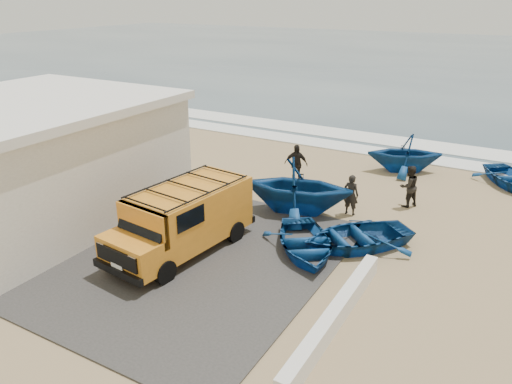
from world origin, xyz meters
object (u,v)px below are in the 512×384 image
at_px(van, 184,217).
at_px(fisherman_back, 296,164).
at_px(fisherman_middle, 409,186).
at_px(building, 29,158).
at_px(parapet, 335,316).
at_px(boat_near_right, 356,236).
at_px(boat_mid_left, 298,186).
at_px(fisherman_front, 351,195).
at_px(boat_far_left, 405,153).
at_px(boat_near_left, 305,243).

bearing_deg(van, fisherman_back, 93.40).
relative_size(van, fisherman_middle, 3.20).
distance_m(building, parapet, 12.68).
bearing_deg(boat_near_right, fisherman_middle, 124.58).
distance_m(boat_mid_left, fisherman_front, 2.03).
relative_size(parapet, boat_far_left, 1.76).
relative_size(boat_near_left, fisherman_middle, 2.13).
height_order(boat_far_left, fisherman_front, boat_far_left).
bearing_deg(boat_near_right, fisherman_front, 156.78).
bearing_deg(parapet, boat_far_left, 96.85).
xyz_separation_m(parapet, boat_near_right, (-0.94, 4.32, 0.12)).
relative_size(boat_near_left, fisherman_front, 2.24).
bearing_deg(boat_mid_left, boat_far_left, -33.07).
bearing_deg(fisherman_front, building, 30.38).
xyz_separation_m(building, boat_near_left, (10.26, 2.09, -1.80)).
xyz_separation_m(building, van, (6.81, 0.31, -0.98)).
relative_size(boat_far_left, fisherman_middle, 2.05).
relative_size(parapet, boat_near_right, 1.59).
distance_m(building, boat_mid_left, 10.00).
relative_size(building, boat_near_left, 2.65).
height_order(parapet, fisherman_front, fisherman_front).
xyz_separation_m(van, fisherman_middle, (5.37, 7.27, -0.35)).
height_order(boat_near_left, fisherman_back, fisherman_back).
bearing_deg(fisherman_middle, boat_near_left, 18.69).
height_order(building, fisherman_middle, building).
bearing_deg(van, fisherman_front, 62.59).
distance_m(boat_mid_left, boat_far_left, 7.18).
bearing_deg(boat_mid_left, parapet, -161.23).
height_order(building, boat_near_right, building).
bearing_deg(fisherman_back, parapet, -71.53).
distance_m(parapet, fisherman_back, 10.22).
bearing_deg(van, boat_near_left, 33.98).
bearing_deg(parapet, boat_mid_left, 123.10).
height_order(boat_mid_left, fisherman_back, boat_mid_left).
height_order(van, boat_far_left, van).
bearing_deg(building, boat_near_left, 11.53).
xyz_separation_m(boat_near_left, boat_near_right, (1.30, 1.22, 0.02)).
height_order(parapet, fisherman_back, fisherman_back).
xyz_separation_m(boat_far_left, fisherman_front, (-0.50, -5.94, -0.11)).
distance_m(parapet, fisherman_front, 7.05).
xyz_separation_m(parapet, boat_near_left, (-2.23, 3.09, 0.09)).
xyz_separation_m(building, parapet, (12.50, -1.00, -1.89)).
bearing_deg(fisherman_middle, boat_near_right, 29.69).
bearing_deg(fisherman_front, parapet, 108.38).
bearing_deg(van, building, -170.63).
bearing_deg(boat_far_left, fisherman_front, -30.00).
xyz_separation_m(building, fisherman_front, (10.48, 5.73, -1.37)).
distance_m(boat_near_left, boat_far_left, 9.63).
bearing_deg(fisherman_front, fisherman_back, -30.08).
height_order(building, boat_near_left, building).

